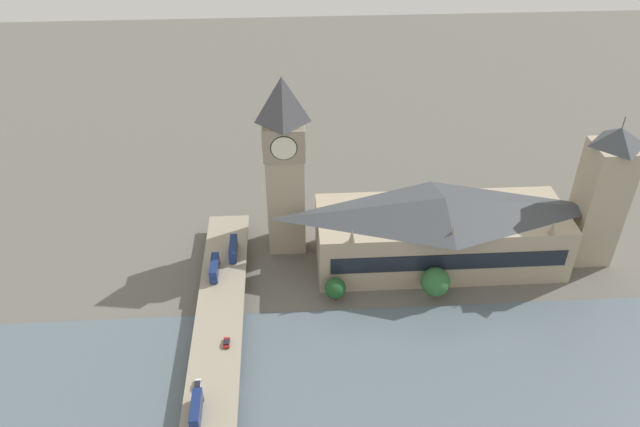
{
  "coord_description": "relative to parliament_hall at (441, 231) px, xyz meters",
  "views": [
    {
      "loc": [
        -156.06,
        45.33,
        146.93
      ],
      "look_at": [
        23.36,
        34.63,
        19.13
      ],
      "focal_mm": 35.0,
      "sensor_mm": 36.0,
      "label": 1
    }
  ],
  "objects": [
    {
      "name": "parliament_hall",
      "position": [
        0.0,
        0.0,
        0.0
      ],
      "size": [
        30.2,
        87.69,
        27.76
      ],
      "color": "tan",
      "rests_on": "ground_plane"
    },
    {
      "name": "car_northbound_tail",
      "position": [
        -42.52,
        73.66,
        -6.93
      ],
      "size": [
        3.97,
        1.9,
        1.31
      ],
      "color": "maroon",
      "rests_on": "road_bridge"
    },
    {
      "name": "tree_embankment_mid",
      "position": [
        -18.95,
        38.96,
        -8.24
      ],
      "size": [
        7.23,
        7.23,
        9.18
      ],
      "color": "brown",
      "rests_on": "ground_plane"
    },
    {
      "name": "river_water",
      "position": [
        -55.92,
        8.0,
        -13.63
      ],
      "size": [
        64.1,
        360.0,
        0.3
      ],
      "primitive_type": "cube",
      "color": "slate",
      "rests_on": "ground_plane"
    },
    {
      "name": "clock_tower",
      "position": [
        13.64,
        54.54,
        22.33
      ],
      "size": [
        14.64,
        14.64,
        67.57
      ],
      "color": "tan",
      "rests_on": "ground_plane"
    },
    {
      "name": "double_decker_bus_mid",
      "position": [
        0.39,
        73.77,
        -4.87
      ],
      "size": [
        11.63,
        2.54,
        4.95
      ],
      "color": "navy",
      "rests_on": "road_bridge"
    },
    {
      "name": "road_bridge",
      "position": [
        -55.92,
        76.81,
        -8.71
      ],
      "size": [
        160.2,
        15.15,
        6.19
      ],
      "color": "gray",
      "rests_on": "ground_plane"
    },
    {
      "name": "tree_embankment_near",
      "position": [
        -19.36,
        5.26,
        -6.82
      ],
      "size": [
        9.98,
        9.98,
        11.96
      ],
      "color": "brown",
      "rests_on": "ground_plane"
    },
    {
      "name": "double_decker_bus_lead",
      "position": [
        -67.77,
        79.91,
        -4.81
      ],
      "size": [
        11.22,
        2.59,
        5.05
      ],
      "color": "navy",
      "rests_on": "road_bridge"
    },
    {
      "name": "double_decker_bus_rear",
      "position": [
        -9.67,
        79.66,
        -4.94
      ],
      "size": [
        11.61,
        2.65,
        4.85
      ],
      "color": "navy",
      "rests_on": "road_bridge"
    },
    {
      "name": "victoria_tower",
      "position": [
        0.06,
        -55.0,
        12.64
      ],
      "size": [
        14.3,
        14.3,
        56.84
      ],
      "color": "tan",
      "rests_on": "ground_plane"
    },
    {
      "name": "car_northbound_lead",
      "position": [
        -57.83,
        80.73,
        -6.93
      ],
      "size": [
        3.87,
        1.84,
        1.34
      ],
      "color": "silver",
      "rests_on": "road_bridge"
    },
    {
      "name": "ground_plane",
      "position": [
        -17.87,
        8.0,
        -13.78
      ],
      "size": [
        600.0,
        600.0,
        0.0
      ],
      "primitive_type": "plane",
      "color": "#605E56"
    }
  ]
}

